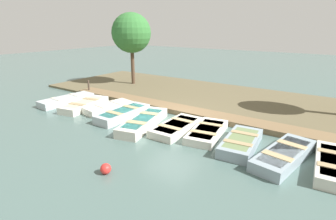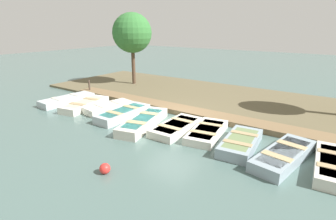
{
  "view_description": "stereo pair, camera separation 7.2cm",
  "coord_description": "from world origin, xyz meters",
  "px_view_note": "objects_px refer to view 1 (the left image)",
  "views": [
    {
      "loc": [
        9.94,
        6.62,
        4.43
      ],
      "look_at": [
        0.26,
        -0.05,
        0.65
      ],
      "focal_mm": 28.0,
      "sensor_mm": 36.0,
      "label": 1
    },
    {
      "loc": [
        9.9,
        6.68,
        4.43
      ],
      "look_at": [
        0.26,
        -0.05,
        0.65
      ],
      "focal_mm": 28.0,
      "sensor_mm": 36.0,
      "label": 2
    }
  ],
  "objects_px": {
    "rowboat_6": "(207,132)",
    "park_tree_far_left": "(131,33)",
    "rowboat_0": "(67,100)",
    "rowboat_1": "(85,105)",
    "rowboat_3": "(123,114)",
    "rowboat_4": "(143,122)",
    "rowboat_9": "(334,165)",
    "buoy": "(106,169)",
    "rowboat_5": "(177,127)",
    "rowboat_2": "(109,107)",
    "rowboat_7": "(241,143)",
    "rowboat_8": "(284,155)",
    "mooring_post_near": "(89,87)"
  },
  "relations": [
    {
      "from": "rowboat_2",
      "to": "park_tree_far_left",
      "type": "xyz_separation_m",
      "value": [
        -5.61,
        -3.2,
        3.73
      ]
    },
    {
      "from": "rowboat_1",
      "to": "rowboat_7",
      "type": "bearing_deg",
      "value": 79.16
    },
    {
      "from": "rowboat_4",
      "to": "rowboat_9",
      "type": "distance_m",
      "value": 7.54
    },
    {
      "from": "rowboat_3",
      "to": "rowboat_2",
      "type": "bearing_deg",
      "value": -105.57
    },
    {
      "from": "rowboat_2",
      "to": "park_tree_far_left",
      "type": "height_order",
      "value": "park_tree_far_left"
    },
    {
      "from": "rowboat_4",
      "to": "rowboat_5",
      "type": "height_order",
      "value": "rowboat_4"
    },
    {
      "from": "rowboat_6",
      "to": "park_tree_far_left",
      "type": "bearing_deg",
      "value": -130.96
    },
    {
      "from": "rowboat_1",
      "to": "mooring_post_near",
      "type": "xyz_separation_m",
      "value": [
        -2.33,
        -2.45,
        0.28
      ]
    },
    {
      "from": "rowboat_3",
      "to": "park_tree_far_left",
      "type": "distance_m",
      "value": 8.49
    },
    {
      "from": "rowboat_2",
      "to": "rowboat_7",
      "type": "bearing_deg",
      "value": 97.2
    },
    {
      "from": "rowboat_3",
      "to": "park_tree_far_left",
      "type": "height_order",
      "value": "park_tree_far_left"
    },
    {
      "from": "rowboat_8",
      "to": "rowboat_9",
      "type": "height_order",
      "value": "rowboat_8"
    },
    {
      "from": "rowboat_7",
      "to": "rowboat_3",
      "type": "bearing_deg",
      "value": -95.26
    },
    {
      "from": "rowboat_9",
      "to": "rowboat_0",
      "type": "bearing_deg",
      "value": -94.13
    },
    {
      "from": "rowboat_8",
      "to": "mooring_post_near",
      "type": "relative_size",
      "value": 3.56
    },
    {
      "from": "rowboat_2",
      "to": "mooring_post_near",
      "type": "height_order",
      "value": "mooring_post_near"
    },
    {
      "from": "rowboat_1",
      "to": "rowboat_2",
      "type": "height_order",
      "value": "rowboat_1"
    },
    {
      "from": "rowboat_0",
      "to": "rowboat_4",
      "type": "relative_size",
      "value": 0.89
    },
    {
      "from": "rowboat_2",
      "to": "rowboat_9",
      "type": "bearing_deg",
      "value": 98.61
    },
    {
      "from": "rowboat_4",
      "to": "rowboat_9",
      "type": "xyz_separation_m",
      "value": [
        -0.46,
        7.53,
        -0.02
      ]
    },
    {
      "from": "rowboat_7",
      "to": "mooring_post_near",
      "type": "distance_m",
      "value": 11.71
    },
    {
      "from": "rowboat_1",
      "to": "rowboat_8",
      "type": "xyz_separation_m",
      "value": [
        0.03,
        10.61,
        0.01
      ]
    },
    {
      "from": "rowboat_4",
      "to": "rowboat_8",
      "type": "height_order",
      "value": "rowboat_4"
    },
    {
      "from": "rowboat_1",
      "to": "buoy",
      "type": "bearing_deg",
      "value": 45.12
    },
    {
      "from": "rowboat_4",
      "to": "rowboat_2",
      "type": "bearing_deg",
      "value": -117.18
    },
    {
      "from": "rowboat_4",
      "to": "rowboat_9",
      "type": "bearing_deg",
      "value": 79.96
    },
    {
      "from": "rowboat_9",
      "to": "park_tree_far_left",
      "type": "bearing_deg",
      "value": -117.83
    },
    {
      "from": "rowboat_1",
      "to": "rowboat_4",
      "type": "relative_size",
      "value": 0.87
    },
    {
      "from": "rowboat_5",
      "to": "rowboat_7",
      "type": "xyz_separation_m",
      "value": [
        0.07,
        2.94,
        0.04
      ]
    },
    {
      "from": "rowboat_6",
      "to": "buoy",
      "type": "bearing_deg",
      "value": -24.87
    },
    {
      "from": "rowboat_9",
      "to": "buoy",
      "type": "relative_size",
      "value": 8.67
    },
    {
      "from": "rowboat_1",
      "to": "rowboat_9",
      "type": "distance_m",
      "value": 12.08
    },
    {
      "from": "rowboat_4",
      "to": "rowboat_6",
      "type": "distance_m",
      "value": 2.99
    },
    {
      "from": "rowboat_5",
      "to": "rowboat_8",
      "type": "relative_size",
      "value": 0.83
    },
    {
      "from": "rowboat_4",
      "to": "rowboat_6",
      "type": "height_order",
      "value": "rowboat_4"
    },
    {
      "from": "rowboat_0",
      "to": "park_tree_far_left",
      "type": "relative_size",
      "value": 0.6
    },
    {
      "from": "rowboat_0",
      "to": "rowboat_2",
      "type": "height_order",
      "value": "rowboat_0"
    },
    {
      "from": "rowboat_0",
      "to": "mooring_post_near",
      "type": "height_order",
      "value": "mooring_post_near"
    },
    {
      "from": "rowboat_0",
      "to": "rowboat_1",
      "type": "bearing_deg",
      "value": 92.33
    },
    {
      "from": "rowboat_1",
      "to": "rowboat_3",
      "type": "bearing_deg",
      "value": 79.39
    },
    {
      "from": "rowboat_8",
      "to": "mooring_post_near",
      "type": "xyz_separation_m",
      "value": [
        -2.37,
        -13.05,
        0.27
      ]
    },
    {
      "from": "rowboat_1",
      "to": "buoy",
      "type": "distance_m",
      "value": 7.44
    },
    {
      "from": "rowboat_3",
      "to": "mooring_post_near",
      "type": "bearing_deg",
      "value": -112.86
    },
    {
      "from": "rowboat_6",
      "to": "park_tree_far_left",
      "type": "xyz_separation_m",
      "value": [
        -5.65,
        -9.2,
        3.75
      ]
    },
    {
      "from": "rowboat_5",
      "to": "rowboat_8",
      "type": "distance_m",
      "value": 4.51
    },
    {
      "from": "rowboat_2",
      "to": "mooring_post_near",
      "type": "relative_size",
      "value": 3.0
    },
    {
      "from": "rowboat_6",
      "to": "park_tree_far_left",
      "type": "height_order",
      "value": "park_tree_far_left"
    },
    {
      "from": "rowboat_0",
      "to": "rowboat_5",
      "type": "xyz_separation_m",
      "value": [
        -0.1,
        7.78,
        -0.03
      ]
    },
    {
      "from": "rowboat_6",
      "to": "rowboat_1",
      "type": "bearing_deg",
      "value": -96.2
    },
    {
      "from": "rowboat_2",
      "to": "rowboat_9",
      "type": "distance_m",
      "value": 10.62
    }
  ]
}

